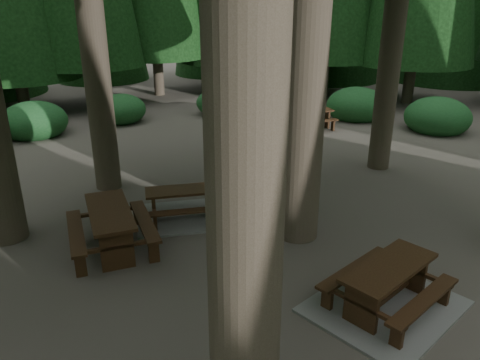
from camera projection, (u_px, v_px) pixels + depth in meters
ground at (273, 249)px, 9.23m from camera, size 80.00×80.00×0.00m
picnic_table_a at (386, 294)px, 7.39m from camera, size 2.56×2.23×0.78m
picnic_table_b at (111, 223)px, 9.04m from camera, size 1.98×2.26×0.85m
picnic_table_c at (183, 209)px, 10.45m from camera, size 2.54×2.34×0.69m
picnic_table_d at (311, 116)px, 17.43m from camera, size 1.91×1.68×0.70m
shrub_ring at (277, 209)px, 10.03m from camera, size 23.86×24.64×1.49m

